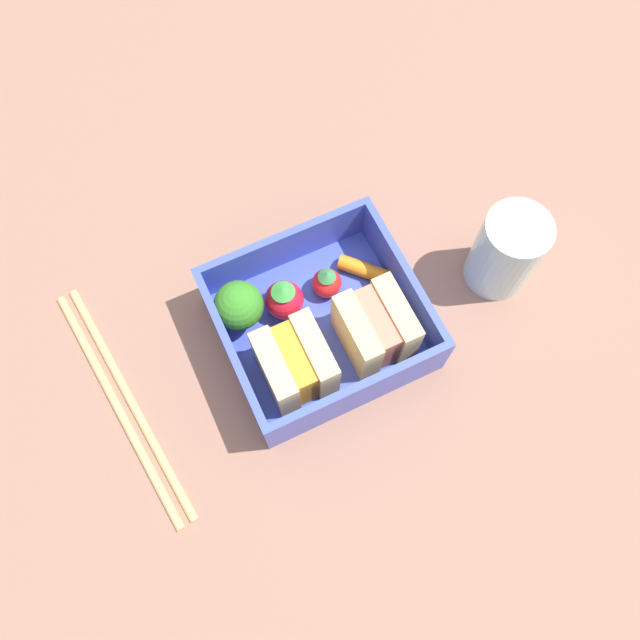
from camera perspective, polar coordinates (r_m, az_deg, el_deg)
The scene contains 11 objects.
ground_plane at distance 51.94cm, azimuth -0.00°, elevation -1.49°, with size 120.00×120.00×2.00cm, color #8C6251.
bento_tray at distance 50.44cm, azimuth -0.00°, elevation -0.87°, with size 15.13×13.90×1.20cm, color #3E50C3.
bento_rim at distance 47.89cm, azimuth -0.00°, elevation 0.28°, with size 15.13×13.90×4.26cm.
sandwich_left at distance 47.30cm, azimuth 5.07°, elevation -0.69°, with size 4.82×5.44×5.12cm.
sandwich_center_left at distance 46.22cm, azimuth -2.29°, elevation -4.01°, with size 4.82×5.44×5.12cm.
carrot_stick_far_left at distance 51.32cm, azimuth 4.05°, elevation 4.60°, with size 1.26×1.26×4.30cm, color orange.
strawberry_far_left at distance 49.93cm, azimuth 0.62°, elevation 3.44°, with size 2.40×2.40×3.00cm.
strawberry_left at distance 49.02cm, azimuth -3.31°, elevation 1.90°, with size 3.13×3.13×3.73cm.
broccoli_floret at distance 47.70cm, azimuth -7.43°, elevation 1.29°, with size 3.82×3.82×5.01cm.
chopstick_pair at distance 51.29cm, azimuth -17.64°, elevation -7.12°, with size 4.42×21.69×0.70cm.
drinking_glass at distance 51.85cm, azimuth 16.67°, elevation 6.01°, with size 5.24×5.24×7.66cm, color silver.
Camera 1 is at (7.60, 16.03, 47.81)cm, focal length 35.00 mm.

